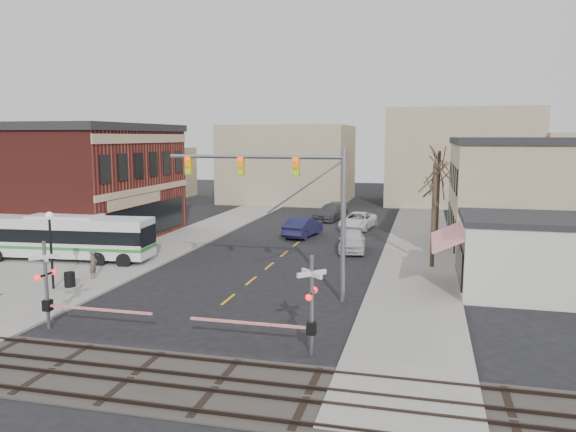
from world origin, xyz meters
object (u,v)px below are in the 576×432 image
object	(u,v)px
street_lamp	(50,234)
car_c	(358,221)
trash_bin	(70,279)
car_a	(352,240)
car_d	(331,212)
pedestrian_near	(93,264)
rr_crossing_west	(55,287)
traffic_signal_mast	(293,191)
rr_crossing_east	(301,306)
car_b	(303,227)
pedestrian_far	(99,253)
transit_bus	(66,236)

from	to	relation	value
street_lamp	car_c	xyz separation A→B (m)	(13.99, 25.30, -2.45)
trash_bin	car_a	bearing A→B (deg)	45.35
car_d	pedestrian_near	bearing A→B (deg)	-97.38
rr_crossing_west	pedestrian_near	size ratio (longest dim) A/B	3.31
traffic_signal_mast	street_lamp	size ratio (longest dim) A/B	2.23
rr_crossing_east	street_lamp	bearing A→B (deg)	159.81
rr_crossing_west	car_b	size ratio (longest dim) A/B	1.08
street_lamp	car_c	world-z (taller)	street_lamp
traffic_signal_mast	rr_crossing_east	xyz separation A→B (m)	(2.16, -7.60, -3.75)
car_a	pedestrian_far	distance (m)	18.01
rr_crossing_east	pedestrian_near	world-z (taller)	rr_crossing_east
car_c	pedestrian_near	world-z (taller)	pedestrian_near
rr_crossing_east	street_lamp	world-z (taller)	street_lamp
transit_bus	car_c	world-z (taller)	transit_bus
trash_bin	pedestrian_near	bearing A→B (deg)	84.77
street_lamp	pedestrian_near	xyz separation A→B (m)	(0.84, 2.65, -2.26)
rr_crossing_west	street_lamp	distance (m)	7.14
rr_crossing_east	trash_bin	xyz separation A→B (m)	(-14.82, 6.27, -1.43)
rr_crossing_west	car_d	size ratio (longest dim) A/B	0.99
car_b	car_d	xyz separation A→B (m)	(0.67, 10.40, -0.04)
car_d	car_c	bearing A→B (deg)	-44.80
car_a	car_b	size ratio (longest dim) A/B	0.93
rr_crossing_east	street_lamp	size ratio (longest dim) A/B	1.29
rr_crossing_west	transit_bus	bearing A→B (deg)	123.57
rr_crossing_west	car_a	xyz separation A→B (m)	(10.49, 20.47, -1.15)
rr_crossing_east	car_a	distance (m)	20.64
car_b	car_d	world-z (taller)	car_b
transit_bus	rr_crossing_west	size ratio (longest dim) A/B	2.17
rr_crossing_east	car_d	distance (m)	36.54
transit_bus	car_a	size ratio (longest dim) A/B	2.52
car_a	pedestrian_far	size ratio (longest dim) A/B	3.02
car_b	pedestrian_far	distance (m)	17.80
car_a	car_c	xyz separation A→B (m)	(-0.81, 10.40, -0.05)
traffic_signal_mast	street_lamp	xyz separation A→B (m)	(-13.32, -1.91, -2.50)
rr_crossing_east	transit_bus	bearing A→B (deg)	147.28
trash_bin	pedestrian_far	xyz separation A→B (m)	(-1.42, 5.27, 0.38)
traffic_signal_mast	rr_crossing_east	world-z (taller)	traffic_signal_mast
rr_crossing_west	car_c	bearing A→B (deg)	72.58
car_b	car_d	bearing A→B (deg)	-84.05
pedestrian_near	rr_crossing_west	bearing A→B (deg)	-159.87
rr_crossing_east	car_d	size ratio (longest dim) A/B	0.99
street_lamp	car_a	distance (m)	21.14
traffic_signal_mast	car_a	size ratio (longest dim) A/B	2.00
traffic_signal_mast	car_d	world-z (taller)	traffic_signal_mast
traffic_signal_mast	car_b	size ratio (longest dim) A/B	1.86
rr_crossing_east	car_b	bearing A→B (deg)	102.21
pedestrian_near	pedestrian_far	size ratio (longest dim) A/B	1.06
traffic_signal_mast	car_c	bearing A→B (deg)	88.36
traffic_signal_mast	pedestrian_far	distance (m)	15.40
transit_bus	rr_crossing_east	xyz separation A→B (m)	(19.33, -12.42, 0.22)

